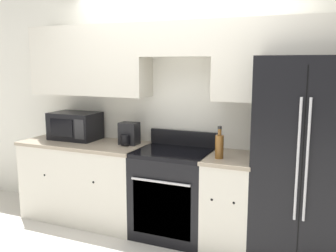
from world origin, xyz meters
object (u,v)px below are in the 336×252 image
Objects in this scene: bottle at (219,146)px; microwave at (75,126)px; refrigerator at (305,160)px; oven_range at (173,193)px.

microwave is at bearing 173.34° from bottle.
refrigerator reaches higher than bottle.
bottle is (0.50, -0.11, 0.56)m from oven_range.
microwave is 1.82× the size of bottle.
bottle is at bearing -6.66° from microwave.
oven_range is 3.49× the size of bottle.
microwave is (-2.52, 0.04, 0.14)m from refrigerator.
microwave is 1.79m from bottle.
refrigerator is at bearing 2.67° from oven_range.
refrigerator reaches higher than microwave.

